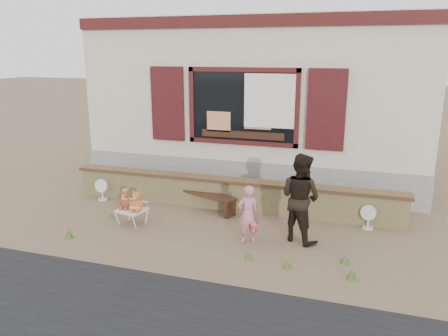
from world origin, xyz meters
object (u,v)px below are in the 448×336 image
(teddy_bear_left, at_px, (125,199))
(adult, at_px, (300,198))
(folding_chair, at_px, (132,211))
(bench, at_px, (206,197))
(teddy_bear_right, at_px, (137,201))
(child, at_px, (248,214))

(teddy_bear_left, relative_size, adult, 0.24)
(teddy_bear_left, bearing_deg, folding_chair, -0.00)
(folding_chair, relative_size, adult, 0.36)
(folding_chair, height_order, adult, adult)
(bench, relative_size, adult, 0.94)
(teddy_bear_right, relative_size, adult, 0.25)
(teddy_bear_right, distance_m, adult, 3.06)
(bench, xyz_separation_m, teddy_bear_left, (-1.23, -1.14, 0.22))
(adult, bearing_deg, child, 51.88)
(teddy_bear_right, bearing_deg, bench, 62.13)
(teddy_bear_right, bearing_deg, folding_chair, -180.00)
(teddy_bear_left, distance_m, child, 2.48)
(child, bearing_deg, folding_chair, -35.17)
(bench, relative_size, folding_chair, 2.62)
(bench, bearing_deg, teddy_bear_left, -115.22)
(adult, bearing_deg, bench, 4.48)
(teddy_bear_left, bearing_deg, bench, 53.65)
(folding_chair, distance_m, child, 2.35)
(teddy_bear_left, distance_m, adult, 3.33)
(teddy_bear_left, bearing_deg, adult, 14.61)
(bench, height_order, adult, adult)
(teddy_bear_left, relative_size, teddy_bear_right, 0.95)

